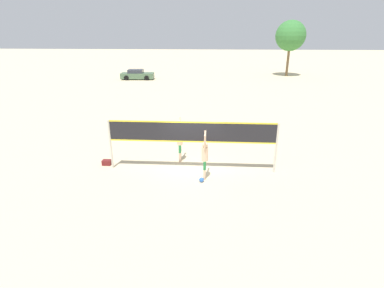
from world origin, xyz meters
TOP-DOWN VIEW (x-y plane):
  - ground_plane at (0.00, 0.00)m, footprint 200.00×200.00m
  - volleyball_net at (0.00, 0.00)m, footprint 7.81×0.09m
  - player_spiker at (0.62, -0.89)m, footprint 0.28×0.71m
  - player_blocker at (-0.67, 0.97)m, footprint 0.28×0.72m
  - volleyball at (0.50, -1.21)m, footprint 0.21×0.21m
  - gear_bag at (-4.25, 0.29)m, footprint 0.42×0.28m
  - parked_car_near at (-9.32, 28.11)m, footprint 4.49×2.06m
  - tree_left_cluster at (11.87, 32.78)m, footprint 4.21×4.21m

SIDE VIEW (x-z plane):
  - ground_plane at x=0.00m, z-range 0.00..0.00m
  - volleyball at x=0.50m, z-range 0.00..0.21m
  - gear_bag at x=-4.25m, z-range 0.00..0.26m
  - parked_car_near at x=-9.32m, z-range -0.06..1.28m
  - player_spiker at x=0.62m, z-range 0.06..2.24m
  - player_blocker at x=-0.67m, z-range 0.07..2.31m
  - volleyball_net at x=0.00m, z-range 0.58..2.97m
  - tree_left_cluster at x=11.87m, z-range 1.73..9.45m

